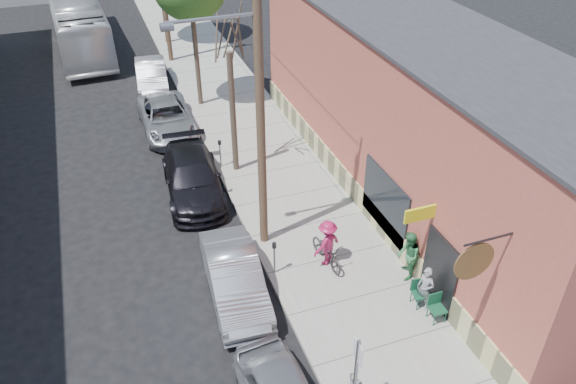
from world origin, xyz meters
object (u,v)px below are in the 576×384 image
object	(u,v)px
car_1	(235,278)
bus	(78,22)
car_4	(151,75)
sign_post	(356,373)
patio_chair_a	(420,294)
tree_bare	(233,114)
patio_chair_b	(437,309)
parking_meter_far	(220,149)
parking_meter_near	(274,253)
car_2	(193,177)
utility_pole_near	(258,105)
patron_grey	(425,288)
patron_green	(408,256)
car_3	(167,117)
cyclist	(327,243)

from	to	relation	value
car_1	bus	bearing A→B (deg)	101.29
car_4	bus	bearing A→B (deg)	118.07
sign_post	patio_chair_a	xyz separation A→B (m)	(3.61, 2.80, -1.24)
sign_post	tree_bare	size ratio (longest dim) A/B	0.54
tree_bare	patio_chair_b	distance (m)	11.03
tree_bare	patio_chair_b	xyz separation A→B (m)	(3.31, -10.30, -2.13)
parking_meter_far	parking_meter_near	bearing A→B (deg)	-90.00
parking_meter_near	patio_chair_a	xyz separation A→B (m)	(3.71, -2.89, -0.39)
patio_chair_a	car_2	distance (m)	10.04
utility_pole_near	tree_bare	xyz separation A→B (m)	(0.41, 4.95, -2.69)
patron_grey	patron_green	distance (m)	1.37
utility_pole_near	patio_chair_a	world-z (taller)	utility_pole_near
utility_pole_near	patron_green	bearing A→B (deg)	-41.57
parking_meter_far	patron_green	world-z (taller)	patron_green
patron_green	bus	size ratio (longest dim) A/B	0.14
parking_meter_far	car_3	xyz separation A→B (m)	(-1.54, 4.27, -0.27)
parking_meter_near	patio_chair_b	xyz separation A→B (m)	(3.86, -3.60, -0.39)
sign_post	tree_bare	bearing A→B (deg)	87.92
parking_meter_far	car_2	size ratio (longest dim) A/B	0.24
parking_meter_far	utility_pole_near	bearing A→B (deg)	-88.50
cyclist	car_4	bearing A→B (deg)	-101.39
utility_pole_near	car_4	world-z (taller)	utility_pole_near
patron_green	patio_chair_b	bearing A→B (deg)	21.05
parking_meter_far	patio_chair_b	bearing A→B (deg)	-70.20
parking_meter_far	car_4	size ratio (longest dim) A/B	0.27
sign_post	patio_chair_a	distance (m)	4.74
parking_meter_near	patio_chair_b	distance (m)	5.29
sign_post	car_1	size ratio (longest dim) A/B	0.62
patron_grey	parking_meter_far	bearing A→B (deg)	176.93
parking_meter_near	parking_meter_far	world-z (taller)	same
car_2	sign_post	bearing A→B (deg)	-77.64
tree_bare	patio_chair_a	bearing A→B (deg)	-71.75
car_4	patron_green	bearing A→B (deg)	-68.32
car_3	car_2	bearing A→B (deg)	-89.83
cyclist	car_2	size ratio (longest dim) A/B	0.32
parking_meter_far	utility_pole_near	world-z (taller)	utility_pole_near
patron_green	cyclist	size ratio (longest dim) A/B	1.03
parking_meter_near	car_2	world-z (taller)	car_2
patron_green	car_3	distance (m)	14.12
patron_grey	cyclist	distance (m)	3.48
utility_pole_near	patio_chair_a	size ratio (longest dim) A/B	11.36
car_3	car_4	world-z (taller)	car_4
car_1	car_4	bearing A→B (deg)	93.79
patio_chair_b	car_2	distance (m)	10.73
tree_bare	car_3	xyz separation A→B (m)	(-2.09, 4.68, -2.01)
patron_grey	car_4	distance (m)	20.35
patio_chair_a	patron_green	world-z (taller)	patron_green
car_2	car_3	xyz separation A→B (m)	(-0.05, 5.68, -0.05)
sign_post	utility_pole_near	size ratio (longest dim) A/B	0.28
bus	patio_chair_a	bearing A→B (deg)	-75.60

